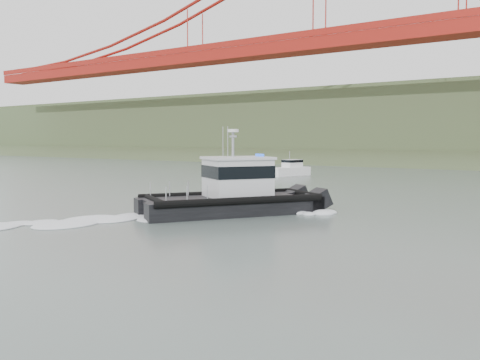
% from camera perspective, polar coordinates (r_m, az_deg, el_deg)
% --- Properties ---
extents(ground, '(400.00, 400.00, 0.00)m').
position_cam_1_polar(ground, '(22.79, -12.33, -7.66)').
color(ground, '#576861').
rests_on(ground, ground).
extents(patrol_boat, '(9.46, 11.89, 5.53)m').
position_cam_1_polar(patrol_boat, '(33.88, -0.81, -1.26)').
color(patrol_boat, black).
rests_on(patrol_boat, ground).
extents(motorboat, '(3.34, 6.26, 3.28)m').
position_cam_1_polar(motorboat, '(69.62, 5.39, 1.14)').
color(motorboat, white).
rests_on(motorboat, ground).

